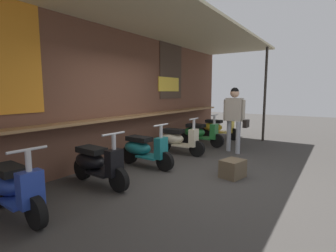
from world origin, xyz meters
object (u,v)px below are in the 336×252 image
at_px(scooter_black, 96,163).
at_px(scooter_cream, 177,139).
at_px(scooter_green, 199,133).
at_px(merchandise_crate, 233,169).
at_px(scooter_teal, 143,149).
at_px(scooter_blue, 13,187).
at_px(scooter_yellow, 217,128).
at_px(shopper_with_handbag, 235,113).

distance_m(scooter_black, scooter_cream, 2.71).
relative_size(scooter_green, merchandise_crate, 3.17).
relative_size(scooter_teal, merchandise_crate, 3.17).
relative_size(scooter_blue, scooter_black, 1.00).
relative_size(scooter_yellow, shopper_with_handbag, 0.81).
height_order(scooter_yellow, merchandise_crate, scooter_yellow).
distance_m(scooter_green, shopper_with_handbag, 1.40).
height_order(scooter_black, scooter_teal, same).
xyz_separation_m(scooter_teal, scooter_yellow, (4.05, -0.00, 0.00)).
distance_m(scooter_black, scooter_teal, 1.31).
xyz_separation_m(scooter_blue, scooter_yellow, (6.75, 0.00, 0.00)).
height_order(scooter_black, scooter_green, same).
height_order(scooter_blue, scooter_black, same).
height_order(scooter_blue, scooter_green, same).
bearing_deg(scooter_blue, scooter_green, 93.30).
bearing_deg(scooter_cream, scooter_yellow, 88.30).
xyz_separation_m(scooter_black, scooter_teal, (1.31, 0.00, 0.00)).
bearing_deg(scooter_cream, scooter_blue, -91.70).
height_order(scooter_cream, merchandise_crate, scooter_cream).
xyz_separation_m(scooter_cream, merchandise_crate, (-1.02, -1.88, -0.22)).
relative_size(scooter_black, shopper_with_handbag, 0.81).
xyz_separation_m(scooter_yellow, merchandise_crate, (-3.67, -1.88, -0.22)).
bearing_deg(shopper_with_handbag, scooter_yellow, 35.90).
bearing_deg(scooter_black, scooter_blue, -86.34).
bearing_deg(scooter_blue, scooter_black, 93.30).
bearing_deg(scooter_yellow, merchandise_crate, -65.49).
bearing_deg(shopper_with_handbag, scooter_cream, 130.06).
relative_size(scooter_teal, scooter_cream, 1.00).
bearing_deg(scooter_yellow, scooter_green, -92.57).
bearing_deg(merchandise_crate, shopper_with_handbag, 19.07).
height_order(scooter_black, scooter_cream, same).
relative_size(scooter_teal, shopper_with_handbag, 0.81).
height_order(scooter_teal, scooter_cream, same).
xyz_separation_m(scooter_green, scooter_yellow, (1.37, -0.00, 0.00)).
relative_size(scooter_black, merchandise_crate, 3.17).
bearing_deg(shopper_with_handbag, scooter_teal, 154.02).
bearing_deg(scooter_black, scooter_cream, 93.66).
distance_m(scooter_green, scooter_yellow, 1.37).
height_order(scooter_teal, merchandise_crate, scooter_teal).
distance_m(scooter_teal, scooter_cream, 1.40).
bearing_deg(scooter_black, scooter_green, 93.66).
distance_m(scooter_yellow, merchandise_crate, 4.13).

